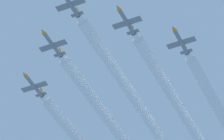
{
  "coord_description": "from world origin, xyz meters",
  "views": [
    {
      "loc": [
        -69.62,
        130.49,
        1.78
      ],
      "look_at": [
        0.12,
        -21.92,
        153.72
      ],
      "focal_mm": 115.49,
      "sensor_mm": 36.0,
      "label": 1
    }
  ],
  "objects_px": {
    "jet_right_wingman": "(52,44)",
    "jet_outer_right": "(33,85)",
    "jet_left_wingman": "(126,21)",
    "jet_outer_left": "(180,41)",
    "jet_lead": "(69,2)"
  },
  "relations": [
    {
      "from": "jet_right_wingman",
      "to": "jet_outer_right",
      "type": "height_order",
      "value": "jet_right_wingman"
    },
    {
      "from": "jet_left_wingman",
      "to": "jet_outer_left",
      "type": "height_order",
      "value": "jet_left_wingman"
    },
    {
      "from": "jet_right_wingman",
      "to": "jet_outer_right",
      "type": "bearing_deg",
      "value": -43.35
    },
    {
      "from": "jet_outer_left",
      "to": "jet_outer_right",
      "type": "bearing_deg",
      "value": 0.91
    },
    {
      "from": "jet_left_wingman",
      "to": "jet_outer_right",
      "type": "bearing_deg",
      "value": -18.1
    },
    {
      "from": "jet_right_wingman",
      "to": "jet_lead",
      "type": "bearing_deg",
      "value": 135.54
    },
    {
      "from": "jet_lead",
      "to": "jet_right_wingman",
      "type": "xyz_separation_m",
      "value": [
        11.68,
        -11.47,
        -1.74
      ]
    },
    {
      "from": "jet_outer_left",
      "to": "jet_right_wingman",
      "type": "bearing_deg",
      "value": 20.22
    },
    {
      "from": "jet_right_wingman",
      "to": "jet_outer_left",
      "type": "relative_size",
      "value": 1.0
    },
    {
      "from": "jet_lead",
      "to": "jet_left_wingman",
      "type": "bearing_deg",
      "value": -137.41
    },
    {
      "from": "jet_outer_left",
      "to": "jet_outer_right",
      "type": "distance_m",
      "value": 49.75
    },
    {
      "from": "jet_lead",
      "to": "jet_outer_right",
      "type": "relative_size",
      "value": 1.0
    },
    {
      "from": "jet_right_wingman",
      "to": "jet_outer_right",
      "type": "xyz_separation_m",
      "value": [
        13.36,
        -12.61,
        -1.8
      ]
    },
    {
      "from": "jet_lead",
      "to": "jet_left_wingman",
      "type": "height_order",
      "value": "jet_lead"
    },
    {
      "from": "jet_lead",
      "to": "jet_outer_left",
      "type": "height_order",
      "value": "jet_lead"
    }
  ]
}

